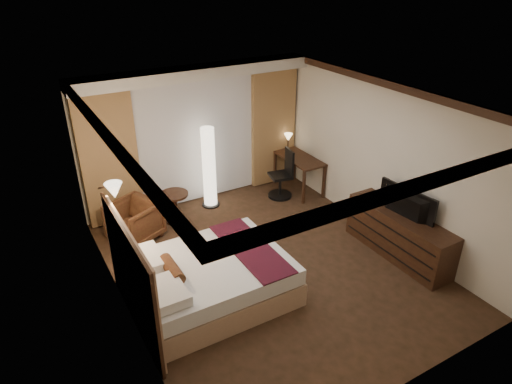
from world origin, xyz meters
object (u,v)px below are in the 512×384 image
desk (299,174)px  office_chair (280,174)px  television (404,199)px  bed (211,279)px  side_table (175,207)px  armchair (134,219)px  dresser (399,235)px  floor_lamp (209,168)px

desk → office_chair: bearing=-174.2°
television → office_chair: bearing=5.6°
bed → side_table: size_ratio=3.72×
side_table → desk: desk is taller
armchair → side_table: bearing=80.2°
office_chair → television: 2.82m
office_chair → desk: bearing=16.5°
dresser → desk: bearing=91.0°
side_table → floor_lamp: 1.01m
bed → floor_lamp: floor_lamp is taller
floor_lamp → television: (1.91, -3.10, 0.24)m
armchair → office_chair: size_ratio=0.76×
dresser → side_table: bearing=134.0°
bed → dresser: dresser is taller
bed → television: size_ratio=2.06×
side_table → office_chair: size_ratio=0.57×
side_table → desk: (2.72, -0.10, 0.08)m
desk → office_chair: (-0.49, -0.05, 0.14)m
armchair → floor_lamp: floor_lamp is taller
desk → side_table: bearing=178.0°
bed → dresser: (3.11, -0.57, 0.06)m
armchair → floor_lamp: 1.77m
floor_lamp → office_chair: 1.48m
desk → television: 2.85m
bed → side_table: 2.32m
armchair → office_chair: 3.06m
side_table → television: size_ratio=0.55×
bed → armchair: (-0.49, 2.08, 0.07)m
desk → office_chair: size_ratio=1.14×
side_table → floor_lamp: size_ratio=0.35×
dresser → office_chair: bearing=101.3°
dresser → armchair: bearing=143.6°
desk → bed: bearing=-144.3°
bed → desk: desk is taller
floor_lamp → office_chair: bearing=-15.2°
desk → office_chair: 0.51m
dresser → television: television is taller
floor_lamp → desk: floor_lamp is taller
television → side_table: bearing=38.6°
floor_lamp → dresser: size_ratio=0.84×
office_chair → side_table: bearing=-173.1°
floor_lamp → desk: 1.97m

